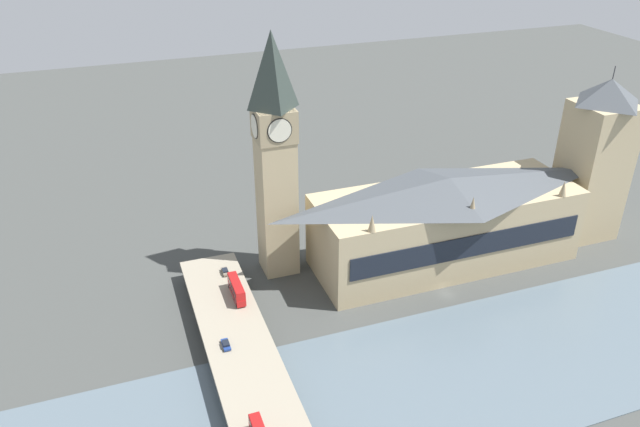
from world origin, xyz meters
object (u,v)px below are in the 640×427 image
road_bridge (263,411)px  car_southbound_tail (226,344)px  victoria_tower (594,160)px  car_northbound_tail (225,271)px  double_decker_bus_lead (237,289)px  clock_tower (275,154)px  parliament_hall (446,221)px

road_bridge → car_southbound_tail: size_ratio=29.71×
victoria_tower → car_northbound_tail: size_ratio=13.76×
double_decker_bus_lead → clock_tower: bearing=-43.2°
parliament_hall → victoria_tower: size_ratio=1.42×
clock_tower → road_bridge: bearing=160.5°
parliament_hall → car_southbound_tail: (-24.90, 74.97, -7.85)m
parliament_hall → road_bridge: bearing=123.6°
road_bridge → double_decker_bus_lead: bearing=-5.4°
victoria_tower → road_bridge: (-47.59, 125.37, -22.19)m
clock_tower → car_southbound_tail: size_ratio=16.77×
car_northbound_tail → road_bridge: bearing=176.5°
parliament_hall → clock_tower: size_ratio=1.12×
victoria_tower → double_decker_bus_lead: (-5.52, 121.37, -18.39)m
double_decker_bus_lead → car_northbound_tail: (12.47, 0.64, -1.94)m
road_bridge → clock_tower: bearing=-19.5°
clock_tower → double_decker_bus_lead: 39.40m
victoria_tower → car_northbound_tail: (6.95, 122.01, -20.33)m
clock_tower → car_northbound_tail: 37.26m
parliament_hall → car_southbound_tail: 79.38m
road_bridge → double_decker_bus_lead: size_ratio=11.33×
road_bridge → car_southbound_tail: 22.95m
road_bridge → parliament_hall: bearing=-56.4°
victoria_tower → double_decker_bus_lead: size_ratio=5.03×
parliament_hall → double_decker_bus_lead: (-5.46, 67.65, -5.87)m
double_decker_bus_lead → car_southbound_tail: (-19.44, 7.32, -1.97)m
double_decker_bus_lead → car_southbound_tail: size_ratio=2.62×
clock_tower → car_southbound_tail: bearing=146.9°
double_decker_bus_lead → parliament_hall: bearing=-85.4°
parliament_hall → victoria_tower: victoria_tower is taller
clock_tower → double_decker_bus_lead: size_ratio=6.40×
road_bridge → car_southbound_tail: bearing=8.3°
parliament_hall → victoria_tower: (0.06, -53.72, 12.52)m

